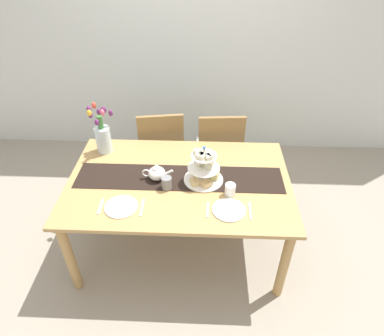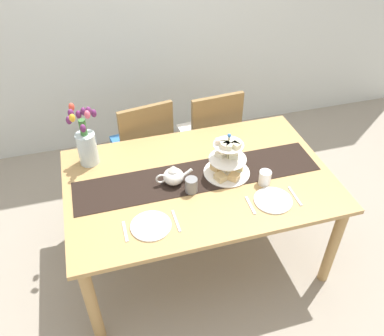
# 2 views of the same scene
# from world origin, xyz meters

# --- Properties ---
(ground_plane) EXTENTS (8.00, 8.00, 0.00)m
(ground_plane) POSITION_xyz_m (0.00, 0.00, 0.00)
(ground_plane) COLOR gray
(room_wall_rear) EXTENTS (6.00, 0.08, 2.60)m
(room_wall_rear) POSITION_xyz_m (0.00, 1.64, 1.30)
(room_wall_rear) COLOR silver
(room_wall_rear) RESTS_ON ground_plane
(dining_table) EXTENTS (1.69, 1.08, 0.72)m
(dining_table) POSITION_xyz_m (0.00, 0.00, 0.64)
(dining_table) COLOR tan
(dining_table) RESTS_ON ground_plane
(chair_left) EXTENTS (0.48, 0.48, 0.91)m
(chair_left) POSITION_xyz_m (-0.23, 0.77, 0.50)
(chair_left) COLOR olive
(chair_left) RESTS_ON ground_plane
(chair_right) EXTENTS (0.45, 0.45, 0.91)m
(chair_right) POSITION_xyz_m (0.33, 0.77, 0.50)
(chair_right) COLOR olive
(chair_right) RESTS_ON ground_plane
(table_runner) EXTENTS (1.58, 0.31, 0.00)m
(table_runner) POSITION_xyz_m (0.00, 0.02, 0.72)
(table_runner) COLOR black
(table_runner) RESTS_ON dining_table
(tiered_cake_stand) EXTENTS (0.30, 0.30, 0.30)m
(tiered_cake_stand) POSITION_xyz_m (0.19, 0.00, 0.82)
(tiered_cake_stand) COLOR beige
(tiered_cake_stand) RESTS_ON table_runner
(teapot) EXTENTS (0.24, 0.13, 0.14)m
(teapot) POSITION_xyz_m (-0.17, 0.00, 0.78)
(teapot) COLOR white
(teapot) RESTS_ON table_runner
(tulip_vase) EXTENTS (0.19, 0.17, 0.45)m
(tulip_vase) POSITION_xyz_m (-0.66, 0.36, 0.88)
(tulip_vase) COLOR silver
(tulip_vase) RESTS_ON dining_table
(dinner_plate_left) EXTENTS (0.23, 0.23, 0.01)m
(dinner_plate_left) POSITION_xyz_m (-0.38, -0.32, 0.73)
(dinner_plate_left) COLOR white
(dinner_plate_left) RESTS_ON dining_table
(fork_left) EXTENTS (0.02, 0.15, 0.01)m
(fork_left) POSITION_xyz_m (-0.52, -0.32, 0.73)
(fork_left) COLOR silver
(fork_left) RESTS_ON dining_table
(knife_left) EXTENTS (0.02, 0.17, 0.01)m
(knife_left) POSITION_xyz_m (-0.23, -0.32, 0.73)
(knife_left) COLOR silver
(knife_left) RESTS_ON dining_table
(dinner_plate_right) EXTENTS (0.23, 0.23, 0.01)m
(dinner_plate_right) POSITION_xyz_m (0.36, -0.32, 0.73)
(dinner_plate_right) COLOR white
(dinner_plate_right) RESTS_ON dining_table
(fork_right) EXTENTS (0.02, 0.15, 0.01)m
(fork_right) POSITION_xyz_m (0.22, -0.32, 0.73)
(fork_right) COLOR silver
(fork_right) RESTS_ON dining_table
(knife_right) EXTENTS (0.02, 0.17, 0.01)m
(knife_right) POSITION_xyz_m (0.51, -0.32, 0.73)
(knife_right) COLOR silver
(knife_right) RESTS_ON dining_table
(mug_grey) EXTENTS (0.08, 0.08, 0.09)m
(mug_grey) POSITION_xyz_m (-0.08, -0.11, 0.77)
(mug_grey) COLOR slate
(mug_grey) RESTS_ON table_runner
(mug_white_text) EXTENTS (0.08, 0.08, 0.09)m
(mug_white_text) POSITION_xyz_m (0.38, -0.16, 0.77)
(mug_white_text) COLOR white
(mug_white_text) RESTS_ON dining_table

